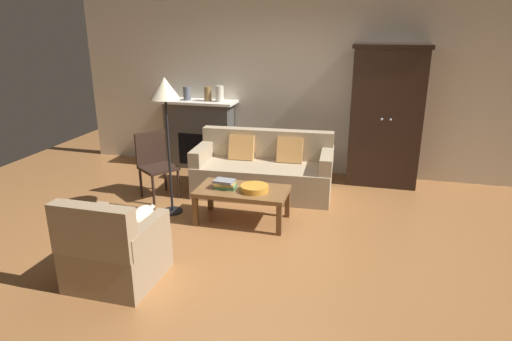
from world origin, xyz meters
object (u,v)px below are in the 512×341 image
(coffee_table, at_px, (242,193))
(side_chair_wooden, at_px, (155,161))
(armoire, at_px, (386,116))
(book_stack, at_px, (225,184))
(mantel_vase_cream, at_px, (220,94))
(fireplace, at_px, (199,133))
(mantel_vase_bronze, at_px, (208,94))
(couch, at_px, (264,171))
(mantel_vase_slate, at_px, (187,93))
(dog, at_px, (140,218))
(fruit_bowl, at_px, (255,188))
(armchair_near_left, at_px, (114,252))
(floor_lamp, at_px, (165,97))

(coffee_table, height_order, side_chair_wooden, side_chair_wooden)
(armoire, bearing_deg, book_stack, -134.34)
(armoire, height_order, mantel_vase_cream, armoire)
(fireplace, relative_size, mantel_vase_bronze, 5.60)
(couch, bearing_deg, fireplace, 144.89)
(mantel_vase_slate, bearing_deg, side_chair_wooden, -86.62)
(fireplace, height_order, couch, fireplace)
(armoire, relative_size, dog, 3.56)
(armoire, distance_m, coffee_table, 2.58)
(coffee_table, bearing_deg, dog, -144.25)
(fruit_bowl, relative_size, mantel_vase_slate, 1.57)
(coffee_table, relative_size, mantel_vase_bronze, 4.89)
(side_chair_wooden, bearing_deg, book_stack, -24.68)
(armoire, bearing_deg, fruit_bowl, -128.03)
(couch, xyz_separation_m, dog, (-1.01, -1.73, -0.07))
(fireplace, bearing_deg, book_stack, -60.95)
(armchair_near_left, bearing_deg, floor_lamp, 96.02)
(fruit_bowl, xyz_separation_m, floor_lamp, (-1.11, 0.07, 1.03))
(armchair_near_left, distance_m, floor_lamp, 2.02)
(fruit_bowl, distance_m, side_chair_wooden, 1.66)
(armchair_near_left, bearing_deg, fireplace, 98.43)
(armoire, xyz_separation_m, mantel_vase_cream, (-2.57, 0.06, 0.22))
(fruit_bowl, bearing_deg, mantel_vase_cream, 119.01)
(couch, height_order, book_stack, couch)
(book_stack, xyz_separation_m, side_chair_wooden, (-1.19, 0.55, 0.04))
(couch, distance_m, mantel_vase_bronze, 1.73)
(floor_lamp, bearing_deg, coffee_table, -2.32)
(mantel_vase_slate, relative_size, mantel_vase_cream, 0.86)
(mantel_vase_cream, bearing_deg, fruit_bowl, -60.99)
(armoire, xyz_separation_m, couch, (-1.62, -0.85, -0.71))
(mantel_vase_cream, bearing_deg, floor_lamp, -90.82)
(book_stack, distance_m, mantel_vase_cream, 2.22)
(armchair_near_left, relative_size, floor_lamp, 0.51)
(couch, distance_m, side_chair_wooden, 1.52)
(armchair_near_left, bearing_deg, couch, 72.94)
(fireplace, bearing_deg, dog, -83.19)
(mantel_vase_bronze, xyz_separation_m, side_chair_wooden, (-0.28, -1.41, -0.72))
(mantel_vase_cream, bearing_deg, book_stack, -69.88)
(side_chair_wooden, height_order, floor_lamp, floor_lamp)
(coffee_table, xyz_separation_m, armchair_near_left, (-0.78, -1.59, -0.05))
(book_stack, bearing_deg, side_chair_wooden, 155.32)
(fireplace, distance_m, coffee_table, 2.35)
(fireplace, height_order, mantel_vase_slate, mantel_vase_slate)
(couch, bearing_deg, coffee_table, -91.17)
(mantel_vase_bronze, bearing_deg, coffee_table, -59.74)
(floor_lamp, bearing_deg, fruit_bowl, -3.44)
(fireplace, xyz_separation_m, couch, (1.33, -0.93, -0.25))
(armoire, relative_size, book_stack, 7.61)
(fireplace, height_order, fruit_bowl, fireplace)
(coffee_table, relative_size, dog, 1.92)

